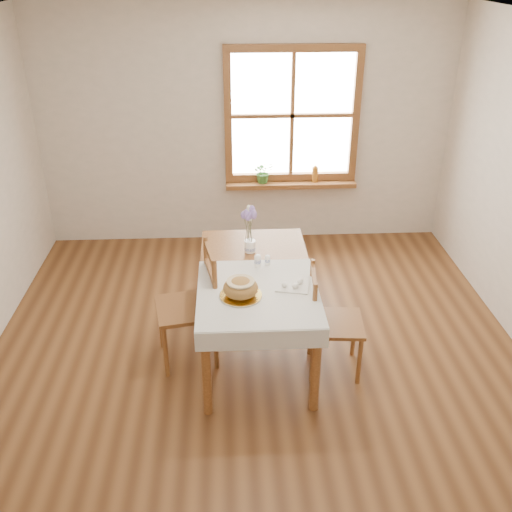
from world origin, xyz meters
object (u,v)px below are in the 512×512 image
at_px(chair_left, 186,306).
at_px(dining_table, 256,282).
at_px(bread_plate, 241,296).
at_px(flower_vase, 250,247).
at_px(chair_right, 336,322).

bearing_deg(chair_left, dining_table, 86.84).
relative_size(dining_table, bread_plate, 5.30).
bearing_deg(flower_vase, dining_table, -84.65).
xyz_separation_m(dining_table, chair_left, (-0.57, -0.08, -0.17)).
xyz_separation_m(dining_table, chair_right, (0.61, -0.28, -0.21)).
bearing_deg(chair_left, chair_right, 69.31).
distance_m(bread_plate, flower_vase, 0.72).
distance_m(dining_table, bread_plate, 0.40).
bearing_deg(flower_vase, bread_plate, -97.81).
bearing_deg(bread_plate, chair_right, 6.66).
height_order(chair_right, bread_plate, chair_right).
xyz_separation_m(dining_table, flower_vase, (-0.03, 0.35, 0.14)).
relative_size(chair_left, chair_right, 1.11).
bearing_deg(chair_right, chair_left, 84.93).
height_order(dining_table, bread_plate, bread_plate).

